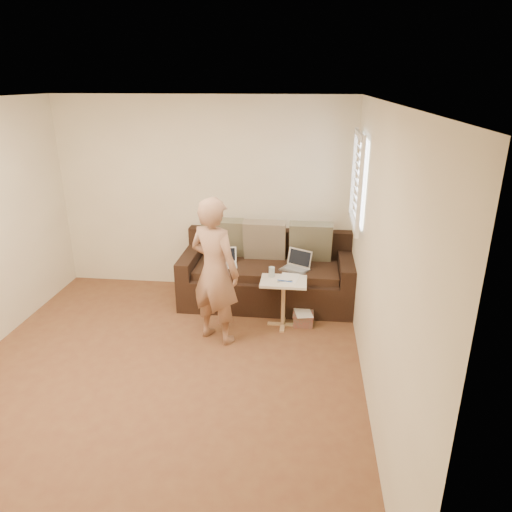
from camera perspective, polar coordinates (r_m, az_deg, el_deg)
name	(u,v)px	position (r m, az deg, el deg)	size (l,w,h in m)	color
floor	(161,375)	(4.90, -11.54, -14.07)	(4.50, 4.50, 0.00)	brown
ceiling	(138,102)	(4.05, -14.29, 17.85)	(4.50, 4.50, 0.00)	white
wall_back	(204,196)	(6.38, -6.36, 7.36)	(4.00, 4.00, 0.00)	beige
wall_right	(377,262)	(4.12, 14.58, -0.75)	(4.50, 4.50, 0.00)	beige
window_blinds	(358,181)	(5.44, 12.41, 9.00)	(0.12, 0.88, 1.08)	white
sofa	(267,272)	(6.07, 1.33, -1.93)	(2.20, 0.95, 0.85)	black
pillow_left	(224,238)	(6.24, -3.94, 2.26)	(0.55, 0.14, 0.55)	brown
pillow_mid	(265,240)	(6.12, 1.06, 1.94)	(0.55, 0.14, 0.55)	#6F624F
pillow_right	(310,242)	(6.10, 6.68, 1.72)	(0.55, 0.14, 0.55)	brown
laptop_silver	(295,270)	(5.88, 4.75, -1.74)	(0.33, 0.24, 0.22)	#B7BABC
laptop_white	(225,266)	(6.01, -3.79, -1.21)	(0.30, 0.22, 0.22)	white
person	(215,271)	(5.05, -5.07, -1.85)	(0.60, 0.41, 1.66)	#9C6B55
side_table	(283,303)	(5.54, 3.34, -5.77)	(0.53, 0.37, 0.59)	silver
drinking_glass	(272,272)	(5.48, 1.93, -1.95)	(0.07, 0.07, 0.12)	silver
scissors	(285,281)	(5.37, 3.56, -3.09)	(0.18, 0.10, 0.02)	silver
paper_on_table	(289,278)	(5.47, 4.05, -2.70)	(0.21, 0.30, 0.00)	white
striped_box	(303,318)	(5.68, 5.78, -7.59)	(0.25, 0.25, 0.16)	red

